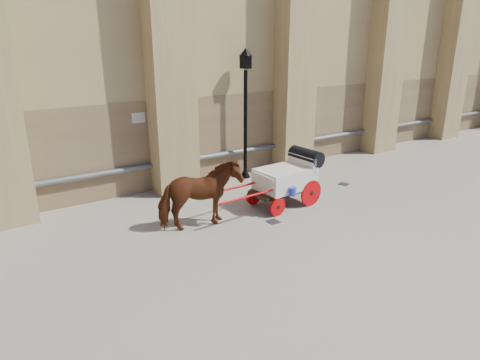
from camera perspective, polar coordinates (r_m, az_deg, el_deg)
ground at (r=12.13m, az=2.99°, el=-5.35°), size 90.00×90.00×0.00m
horse at (r=11.37m, az=-5.37°, el=-2.10°), size 2.28×1.24×1.84m
carriage at (r=13.07m, az=6.45°, el=0.50°), size 3.81×1.41×1.64m
street_lamp at (r=15.19m, az=0.73°, el=9.18°), size 0.43×0.43×4.56m
drain_grate_near at (r=12.03m, az=4.46°, el=-5.56°), size 0.33×0.33×0.01m
drain_grate_far at (r=15.45m, az=13.67°, el=-0.52°), size 0.40×0.40×0.01m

